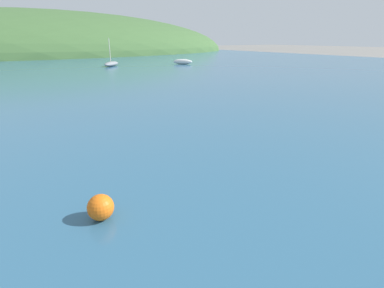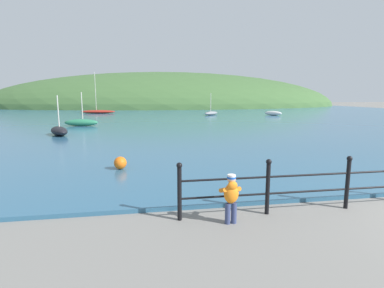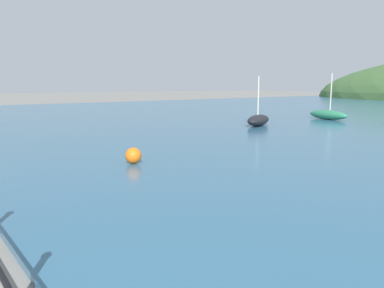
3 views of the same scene
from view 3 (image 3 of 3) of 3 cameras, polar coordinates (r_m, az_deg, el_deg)
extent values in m
ellipsoid|color=#287551|center=(23.43, 20.00, 4.21)|extent=(2.74, 1.12, 0.56)
cylinder|color=beige|center=(23.28, 20.43, 7.47)|extent=(0.07, 0.07, 2.13)
ellipsoid|color=black|center=(19.05, 10.07, 3.60)|extent=(1.78, 2.50, 0.54)
cylinder|color=beige|center=(18.86, 10.07, 7.26)|extent=(0.07, 0.07, 1.90)
sphere|color=orange|center=(9.83, -8.93, -1.75)|extent=(0.42, 0.42, 0.42)
camera|label=1|loc=(9.57, -36.06, 11.55)|focal=28.00mm
camera|label=2|loc=(9.44, -72.85, 5.10)|focal=28.00mm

